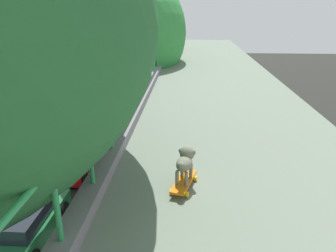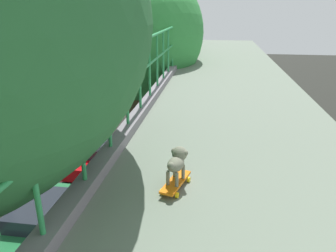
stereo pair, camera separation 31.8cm
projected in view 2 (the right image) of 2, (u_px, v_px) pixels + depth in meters
car_green_fifth at (42, 218)px, 11.55m from camera, size 1.88×4.20×1.38m
car_white_sixth at (1, 177)px, 14.32m from camera, size 1.78×4.09×1.45m
car_red_taxi_seventh at (94, 155)px, 16.53m from camera, size 1.92×4.32×1.48m
city_bus at (107, 82)px, 27.75m from camera, size 2.66×11.66×3.07m
roadside_tree_far at (130, 34)px, 10.74m from camera, size 4.90×4.90×9.30m
roadside_tree_farthest at (143, 47)px, 14.72m from camera, size 5.09×5.09×8.02m
toy_skateboard at (176, 182)px, 3.26m from camera, size 0.28×0.53×0.08m
small_dog at (177, 161)px, 3.20m from camera, size 0.22×0.36×0.34m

